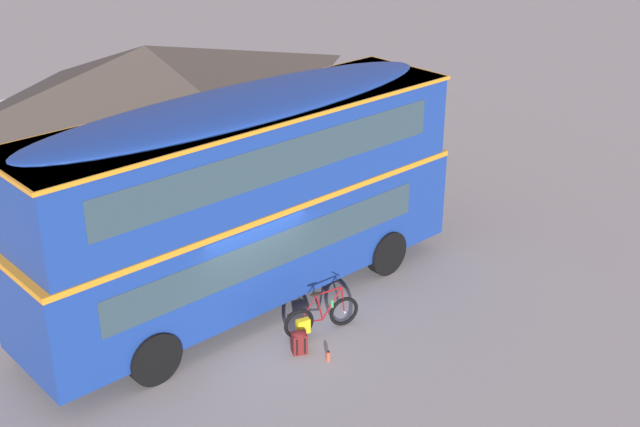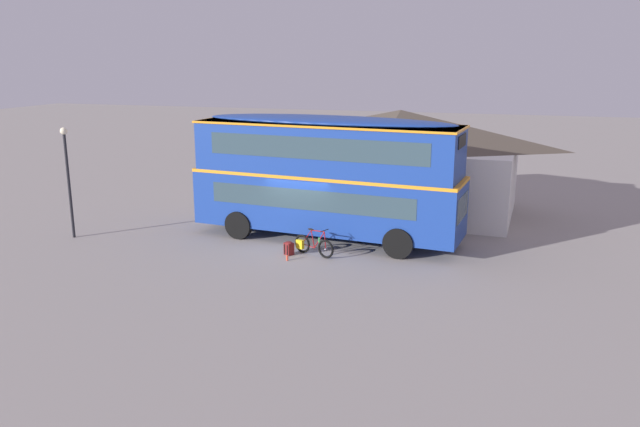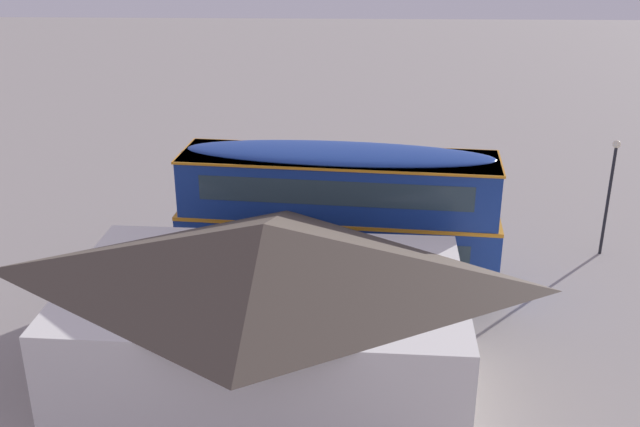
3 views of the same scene
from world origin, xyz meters
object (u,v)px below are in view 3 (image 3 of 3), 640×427
at_px(touring_bicycle, 336,247).
at_px(backpack_on_ground, 358,248).
at_px(street_lamp, 610,185).
at_px(double_decker_bus, 338,211).
at_px(water_bottle_red_squeeze, 354,244).

xyz_separation_m(touring_bicycle, backpack_on_ground, (-0.82, -0.18, -0.12)).
xyz_separation_m(backpack_on_ground, street_lamp, (-8.87, -0.37, 2.45)).
xyz_separation_m(double_decker_bus, street_lamp, (-9.62, -2.61, 0.06)).
relative_size(backpack_on_ground, street_lamp, 0.11).
distance_m(touring_bicycle, water_bottle_red_squeeze, 1.09).
bearing_deg(water_bottle_red_squeeze, street_lamp, 178.25).
distance_m(backpack_on_ground, water_bottle_red_squeeze, 0.68).
xyz_separation_m(double_decker_bus, water_bottle_red_squeeze, (-0.58, -2.89, -2.53)).
bearing_deg(street_lamp, water_bottle_red_squeeze, -1.75).
xyz_separation_m(touring_bicycle, water_bottle_red_squeeze, (-0.65, -0.83, -0.26)).
relative_size(double_decker_bus, water_bottle_red_squeeze, 45.16).
bearing_deg(touring_bicycle, double_decker_bus, 92.06).
bearing_deg(backpack_on_ground, double_decker_bus, 71.63).
bearing_deg(backpack_on_ground, street_lamp, -177.61).
bearing_deg(water_bottle_red_squeeze, backpack_on_ground, 104.28).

